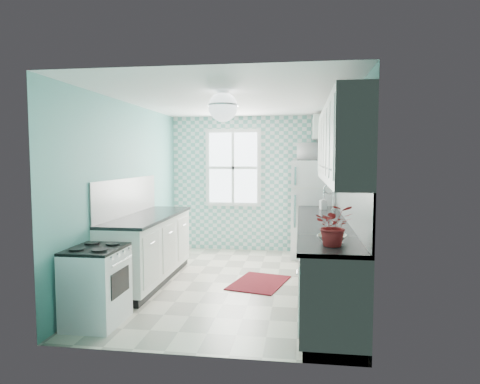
# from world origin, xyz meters

# --- Properties ---
(floor) EXTENTS (3.00, 4.40, 0.02)m
(floor) POSITION_xyz_m (0.00, 0.00, -0.01)
(floor) COLOR beige
(floor) RESTS_ON ground
(ceiling) EXTENTS (3.00, 4.40, 0.02)m
(ceiling) POSITION_xyz_m (0.00, 0.00, 2.51)
(ceiling) COLOR white
(ceiling) RESTS_ON wall_back
(wall_back) EXTENTS (3.00, 0.02, 2.50)m
(wall_back) POSITION_xyz_m (0.00, 2.21, 1.25)
(wall_back) COLOR #5AA9A0
(wall_back) RESTS_ON floor
(wall_front) EXTENTS (3.00, 0.02, 2.50)m
(wall_front) POSITION_xyz_m (0.00, -2.21, 1.25)
(wall_front) COLOR #5AA9A0
(wall_front) RESTS_ON floor
(wall_left) EXTENTS (0.02, 4.40, 2.50)m
(wall_left) POSITION_xyz_m (-1.51, 0.00, 1.25)
(wall_left) COLOR #5AA9A0
(wall_left) RESTS_ON floor
(wall_right) EXTENTS (0.02, 4.40, 2.50)m
(wall_right) POSITION_xyz_m (1.51, 0.00, 1.25)
(wall_right) COLOR #5AA9A0
(wall_right) RESTS_ON floor
(accent_wall) EXTENTS (3.00, 0.01, 2.50)m
(accent_wall) POSITION_xyz_m (0.00, 2.19, 1.25)
(accent_wall) COLOR #6AB1A5
(accent_wall) RESTS_ON wall_back
(window) EXTENTS (1.04, 0.05, 1.44)m
(window) POSITION_xyz_m (-0.35, 2.16, 1.55)
(window) COLOR white
(window) RESTS_ON wall_back
(backsplash_right) EXTENTS (0.02, 3.60, 0.51)m
(backsplash_right) POSITION_xyz_m (1.49, -0.40, 1.20)
(backsplash_right) COLOR white
(backsplash_right) RESTS_ON wall_right
(backsplash_left) EXTENTS (0.02, 2.15, 0.51)m
(backsplash_left) POSITION_xyz_m (-1.49, -0.07, 1.20)
(backsplash_left) COLOR white
(backsplash_left) RESTS_ON wall_left
(upper_cabinets_right) EXTENTS (0.33, 3.20, 0.90)m
(upper_cabinets_right) POSITION_xyz_m (1.33, -0.60, 1.90)
(upper_cabinets_right) COLOR white
(upper_cabinets_right) RESTS_ON wall_right
(upper_cabinet_fridge) EXTENTS (0.40, 0.74, 0.40)m
(upper_cabinet_fridge) POSITION_xyz_m (1.30, 1.83, 2.25)
(upper_cabinet_fridge) COLOR white
(upper_cabinet_fridge) RESTS_ON wall_right
(ceiling_light) EXTENTS (0.34, 0.34, 0.35)m
(ceiling_light) POSITION_xyz_m (0.00, -0.80, 2.32)
(ceiling_light) COLOR silver
(ceiling_light) RESTS_ON ceiling
(base_cabinets_right) EXTENTS (0.60, 3.60, 0.90)m
(base_cabinets_right) POSITION_xyz_m (1.20, -0.40, 0.45)
(base_cabinets_right) COLOR white
(base_cabinets_right) RESTS_ON floor
(countertop_right) EXTENTS (0.63, 3.60, 0.04)m
(countertop_right) POSITION_xyz_m (1.19, -0.40, 0.92)
(countertop_right) COLOR black
(countertop_right) RESTS_ON base_cabinets_right
(base_cabinets_left) EXTENTS (0.60, 2.15, 0.90)m
(base_cabinets_left) POSITION_xyz_m (-1.20, -0.07, 0.45)
(base_cabinets_left) COLOR white
(base_cabinets_left) RESTS_ON floor
(countertop_left) EXTENTS (0.63, 2.15, 0.04)m
(countertop_left) POSITION_xyz_m (-1.19, -0.07, 0.92)
(countertop_left) COLOR black
(countertop_left) RESTS_ON base_cabinets_left
(fridge) EXTENTS (0.74, 0.73, 1.69)m
(fridge) POSITION_xyz_m (1.11, 1.78, 0.84)
(fridge) COLOR white
(fridge) RESTS_ON floor
(stove) EXTENTS (0.53, 0.66, 0.79)m
(stove) POSITION_xyz_m (-1.20, -1.61, 0.42)
(stove) COLOR white
(stove) RESTS_ON floor
(sink) EXTENTS (0.52, 0.44, 0.53)m
(sink) POSITION_xyz_m (1.20, 0.72, 0.93)
(sink) COLOR silver
(sink) RESTS_ON countertop_right
(rug) EXTENTS (0.87, 1.07, 0.02)m
(rug) POSITION_xyz_m (0.34, 0.05, 0.01)
(rug) COLOR #600213
(rug) RESTS_ON floor
(dish_towel) EXTENTS (0.10, 0.24, 0.37)m
(dish_towel) POSITION_xyz_m (0.89, 0.78, 0.48)
(dish_towel) COLOR #64C1BC
(dish_towel) RESTS_ON base_cabinets_right
(fruit_bowl) EXTENTS (0.33, 0.33, 0.07)m
(fruit_bowl) POSITION_xyz_m (1.20, -1.66, 0.97)
(fruit_bowl) COLOR white
(fruit_bowl) RESTS_ON countertop_right
(potted_plant) EXTENTS (0.36, 0.31, 0.38)m
(potted_plant) POSITION_xyz_m (1.20, -1.85, 1.13)
(potted_plant) COLOR red
(potted_plant) RESTS_ON countertop_right
(soap_bottle) EXTENTS (0.12, 0.12, 0.21)m
(soap_bottle) POSITION_xyz_m (1.25, 0.93, 1.05)
(soap_bottle) COLOR #839EB5
(soap_bottle) RESTS_ON countertop_right
(microwave) EXTENTS (0.56, 0.39, 0.30)m
(microwave) POSITION_xyz_m (1.11, 1.78, 1.84)
(microwave) COLOR silver
(microwave) RESTS_ON fridge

